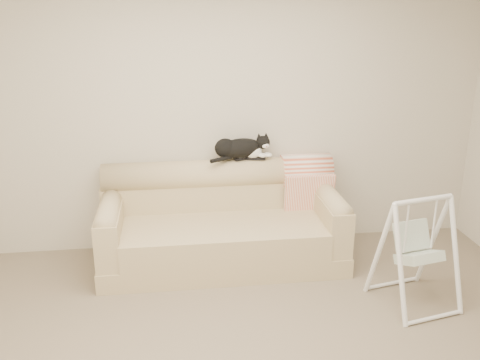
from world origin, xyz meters
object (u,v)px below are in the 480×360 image
at_px(sofa, 222,224).
at_px(baby_swing, 417,251).
at_px(tuxedo_cat, 241,148).
at_px(remote_b, 256,158).
at_px(remote_a, 243,158).

xyz_separation_m(sofa, baby_swing, (1.45, -0.95, 0.10)).
distance_m(sofa, tuxedo_cat, 0.73).
height_order(sofa, baby_swing, baby_swing).
distance_m(tuxedo_cat, baby_swing, 1.80).
xyz_separation_m(sofa, remote_b, (0.36, 0.23, 0.56)).
height_order(sofa, tuxedo_cat, tuxedo_cat).
bearing_deg(baby_swing, sofa, 146.81).
bearing_deg(tuxedo_cat, remote_a, 14.38).
height_order(remote_a, tuxedo_cat, tuxedo_cat).
bearing_deg(baby_swing, remote_a, 135.43).
bearing_deg(sofa, baby_swing, -33.19).
bearing_deg(baby_swing, remote_b, 132.91).
relative_size(sofa, remote_b, 12.58).
xyz_separation_m(tuxedo_cat, baby_swing, (1.24, -1.19, -0.56)).
xyz_separation_m(sofa, remote_a, (0.24, 0.25, 0.56)).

